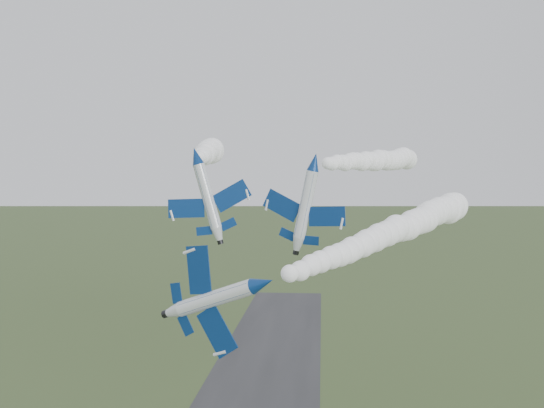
% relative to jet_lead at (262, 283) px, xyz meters
% --- Properties ---
extents(jet_lead, '(7.33, 12.61, 10.19)m').
position_rel_jet_lead_xyz_m(jet_lead, '(0.00, 0.00, 0.00)').
color(jet_lead, white).
extents(smoke_trail_jet_lead, '(32.98, 70.90, 5.29)m').
position_rel_jet_lead_xyz_m(smoke_trail_jet_lead, '(16.99, 36.66, 2.23)').
color(smoke_trail_jet_lead, white).
extents(jet_pair_left, '(11.48, 14.13, 4.33)m').
position_rel_jet_lead_xyz_m(jet_pair_left, '(-12.19, 28.87, 12.88)').
color(jet_pair_left, white).
extents(smoke_trail_jet_pair_left, '(12.27, 58.82, 5.61)m').
position_rel_jet_lead_xyz_m(smoke_trail_jet_pair_left, '(-16.80, 61.29, 14.78)').
color(smoke_trail_jet_pair_left, white).
extents(jet_pair_right, '(11.94, 14.15, 4.14)m').
position_rel_jet_lead_xyz_m(jet_pair_right, '(4.32, 28.54, 11.97)').
color(jet_pair_right, white).
extents(smoke_trail_jet_pair_right, '(26.13, 68.70, 4.97)m').
position_rel_jet_lead_xyz_m(smoke_trail_jet_pair_right, '(16.30, 65.85, 13.41)').
color(smoke_trail_jet_pair_right, white).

